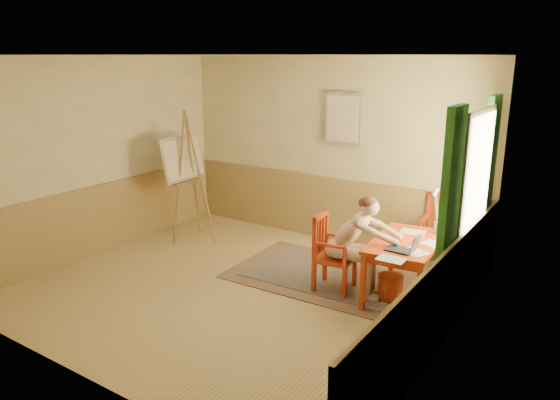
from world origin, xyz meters
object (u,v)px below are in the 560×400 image
Objects in this scene: laptop at (405,248)px; easel at (185,164)px; figure at (355,241)px; chair_left at (331,253)px; table at (406,248)px; chair_back at (438,232)px.

easel is at bearing 172.29° from laptop.
easel reaches higher than figure.
laptop is (0.65, -0.12, 0.08)m from figure.
figure is at bearing 6.62° from chair_left.
chair_back is (0.04, 1.15, -0.13)m from table.
chair_left is 0.77× the size of figure.
chair_back is at bearing 67.59° from figure.
chair_back is at bearing 15.39° from easel.
chair_back is 2.76× the size of laptop.
figure is at bearing -155.85° from table.
table is 0.62× the size of easel.
laptop is at bearing -10.50° from figure.
figure is at bearing 169.50° from laptop.
table is 0.59m from figure.
easel reaches higher than chair_back.
table is at bearing 108.02° from laptop.
table is at bearing 18.20° from chair_left.
chair_back is at bearing 88.05° from table.
laptop reaches higher than table.
figure is 0.66m from laptop.
laptop is at bearing -5.16° from chair_left.
chair_left is 1.66m from chair_back.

